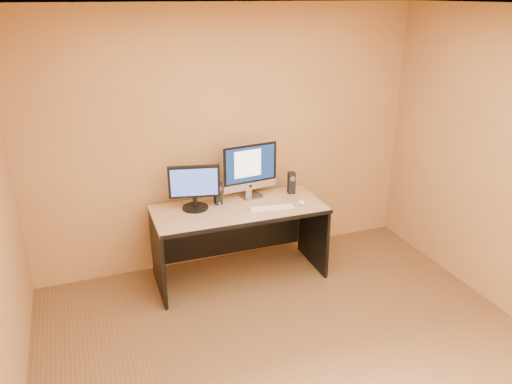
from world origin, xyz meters
TOP-DOWN VIEW (x-y plane):
  - floor at (0.00, 0.00)m, footprint 4.00×4.00m
  - walls at (0.00, 0.00)m, footprint 4.00×4.00m
  - ceiling at (0.00, 0.00)m, footprint 4.00×4.00m
  - desk at (-0.05, 1.53)m, footprint 1.65×0.74m
  - imac at (0.15, 1.74)m, footprint 0.60×0.28m
  - second_monitor at (-0.44, 1.65)m, footprint 0.53×0.34m
  - speaker_left at (-0.20, 1.69)m, footprint 0.07×0.08m
  - speaker_right at (0.58, 1.70)m, footprint 0.08×0.08m
  - keyboard at (0.24, 1.39)m, footprint 0.45×0.18m
  - mouse at (0.56, 1.41)m, footprint 0.08×0.11m
  - cable_a at (0.25, 1.84)m, footprint 0.07×0.22m
  - cable_b at (0.13, 1.84)m, footprint 0.10×0.16m

SIDE VIEW (x-z plane):
  - floor at x=0.00m, z-range 0.00..0.00m
  - desk at x=-0.05m, z-range 0.00..0.76m
  - cable_a at x=0.25m, z-range 0.76..0.77m
  - cable_b at x=0.13m, z-range 0.76..0.77m
  - keyboard at x=0.24m, z-range 0.76..0.78m
  - mouse at x=0.56m, z-range 0.76..0.79m
  - speaker_left at x=-0.20m, z-range 0.76..0.98m
  - speaker_right at x=0.58m, z-range 0.76..0.98m
  - second_monitor at x=-0.44m, z-range 0.76..1.19m
  - imac at x=0.15m, z-range 0.76..1.32m
  - walls at x=0.00m, z-range 0.00..2.60m
  - ceiling at x=0.00m, z-range 2.60..2.60m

